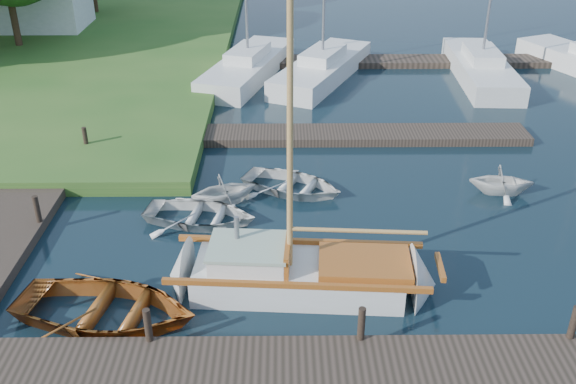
{
  "coord_description": "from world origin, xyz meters",
  "views": [
    {
      "loc": [
        -0.16,
        -15.61,
        9.49
      ],
      "look_at": [
        0.0,
        0.0,
        1.2
      ],
      "focal_mm": 40.0,
      "sensor_mm": 36.0,
      "label": 1
    }
  ],
  "objects_px": {
    "tender_a": "(200,212)",
    "tender_d": "(502,178)",
    "mooring_post_1": "(148,325)",
    "marina_boat_1": "(322,67)",
    "mooring_post_2": "(361,324)",
    "dinghy": "(105,304)",
    "tender_b": "(224,187)",
    "marina_boat_3": "(481,66)",
    "sailboat": "(305,276)",
    "mooring_post_5": "(85,138)",
    "mooring_post_4": "(37,209)",
    "mooring_post_3": "(574,322)",
    "tender_c": "(292,182)",
    "marina_boat_0": "(248,65)"
  },
  "relations": [
    {
      "from": "tender_b",
      "to": "marina_boat_3",
      "type": "relative_size",
      "value": 0.15
    },
    {
      "from": "dinghy",
      "to": "tender_b",
      "type": "height_order",
      "value": "tender_b"
    },
    {
      "from": "tender_a",
      "to": "tender_d",
      "type": "bearing_deg",
      "value": -68.39
    },
    {
      "from": "sailboat",
      "to": "tender_d",
      "type": "distance_m",
      "value": 7.99
    },
    {
      "from": "mooring_post_2",
      "to": "marina_boat_1",
      "type": "height_order",
      "value": "marina_boat_1"
    },
    {
      "from": "mooring_post_4",
      "to": "marina_boat_1",
      "type": "distance_m",
      "value": 16.27
    },
    {
      "from": "tender_c",
      "to": "tender_b",
      "type": "bearing_deg",
      "value": 135.25
    },
    {
      "from": "tender_b",
      "to": "marina_boat_3",
      "type": "height_order",
      "value": "marina_boat_3"
    },
    {
      "from": "tender_d",
      "to": "dinghy",
      "type": "bearing_deg",
      "value": 126.49
    },
    {
      "from": "sailboat",
      "to": "dinghy",
      "type": "distance_m",
      "value": 4.72
    },
    {
      "from": "marina_boat_0",
      "to": "marina_boat_1",
      "type": "bearing_deg",
      "value": -78.79
    },
    {
      "from": "marina_boat_1",
      "to": "marina_boat_3",
      "type": "bearing_deg",
      "value": -65.9
    },
    {
      "from": "tender_d",
      "to": "sailboat",
      "type": "bearing_deg",
      "value": 135.08
    },
    {
      "from": "mooring_post_2",
      "to": "marina_boat_3",
      "type": "height_order",
      "value": "marina_boat_3"
    },
    {
      "from": "mooring_post_4",
      "to": "marina_boat_1",
      "type": "height_order",
      "value": "marina_boat_1"
    },
    {
      "from": "mooring_post_5",
      "to": "sailboat",
      "type": "distance_m",
      "value": 10.72
    },
    {
      "from": "mooring_post_3",
      "to": "mooring_post_4",
      "type": "height_order",
      "value": "same"
    },
    {
      "from": "mooring_post_2",
      "to": "mooring_post_3",
      "type": "xyz_separation_m",
      "value": [
        4.5,
        0.0,
        0.0
      ]
    },
    {
      "from": "tender_a",
      "to": "mooring_post_2",
      "type": "bearing_deg",
      "value": -132.24
    },
    {
      "from": "mooring_post_5",
      "to": "tender_d",
      "type": "xyz_separation_m",
      "value": [
        13.69,
        -2.87,
        -0.18
      ]
    },
    {
      "from": "mooring_post_1",
      "to": "marina_boat_1",
      "type": "relative_size",
      "value": 0.08
    },
    {
      "from": "mooring_post_3",
      "to": "mooring_post_4",
      "type": "distance_m",
      "value": 13.93
    },
    {
      "from": "mooring_post_2",
      "to": "tender_d",
      "type": "xyz_separation_m",
      "value": [
        5.19,
        7.13,
        -0.18
      ]
    },
    {
      "from": "mooring_post_2",
      "to": "dinghy",
      "type": "height_order",
      "value": "mooring_post_2"
    },
    {
      "from": "mooring_post_1",
      "to": "marina_boat_3",
      "type": "xyz_separation_m",
      "value": [
        12.22,
        18.68,
        -0.11
      ]
    },
    {
      "from": "mooring_post_4",
      "to": "mooring_post_2",
      "type": "bearing_deg",
      "value": -30.47
    },
    {
      "from": "mooring_post_3",
      "to": "marina_boat_0",
      "type": "xyz_separation_m",
      "value": [
        -7.75,
        19.04,
        -0.13
      ]
    },
    {
      "from": "mooring_post_5",
      "to": "tender_b",
      "type": "relative_size",
      "value": 0.39
    },
    {
      "from": "marina_boat_0",
      "to": "marina_boat_1",
      "type": "xyz_separation_m",
      "value": [
        3.51,
        -0.34,
        -0.01
      ]
    },
    {
      "from": "mooring_post_4",
      "to": "tender_a",
      "type": "bearing_deg",
      "value": 5.48
    },
    {
      "from": "sailboat",
      "to": "tender_c",
      "type": "xyz_separation_m",
      "value": [
        -0.22,
        5.09,
        -0.01
      ]
    },
    {
      "from": "mooring_post_1",
      "to": "mooring_post_2",
      "type": "relative_size",
      "value": 1.0
    },
    {
      "from": "mooring_post_5",
      "to": "tender_d",
      "type": "distance_m",
      "value": 13.99
    },
    {
      "from": "mooring_post_3",
      "to": "marina_boat_0",
      "type": "bearing_deg",
      "value": 112.15
    },
    {
      "from": "sailboat",
      "to": "tender_a",
      "type": "xyz_separation_m",
      "value": [
        -2.91,
        3.2,
        -0.01
      ]
    },
    {
      "from": "tender_b",
      "to": "mooring_post_2",
      "type": "bearing_deg",
      "value": -173.56
    },
    {
      "from": "tender_b",
      "to": "marina_boat_1",
      "type": "distance_m",
      "value": 12.69
    },
    {
      "from": "sailboat",
      "to": "marina_boat_3",
      "type": "xyz_separation_m",
      "value": [
        8.84,
        16.45,
        0.25
      ]
    },
    {
      "from": "dinghy",
      "to": "marina_boat_3",
      "type": "relative_size",
      "value": 0.32
    },
    {
      "from": "mooring_post_5",
      "to": "tender_b",
      "type": "bearing_deg",
      "value": -34.11
    },
    {
      "from": "mooring_post_5",
      "to": "marina_boat_1",
      "type": "height_order",
      "value": "marina_boat_1"
    },
    {
      "from": "mooring_post_2",
      "to": "mooring_post_5",
      "type": "relative_size",
      "value": 1.0
    },
    {
      "from": "marina_boat_3",
      "to": "mooring_post_5",
      "type": "bearing_deg",
      "value": 121.02
    },
    {
      "from": "tender_a",
      "to": "dinghy",
      "type": "bearing_deg",
      "value": 170.48
    },
    {
      "from": "mooring_post_3",
      "to": "tender_c",
      "type": "xyz_separation_m",
      "value": [
        -5.84,
        7.32,
        -0.36
      ]
    },
    {
      "from": "sailboat",
      "to": "marina_boat_1",
      "type": "distance_m",
      "value": 16.54
    },
    {
      "from": "dinghy",
      "to": "tender_d",
      "type": "xyz_separation_m",
      "value": [
        10.88,
        6.09,
        0.08
      ]
    },
    {
      "from": "sailboat",
      "to": "dinghy",
      "type": "relative_size",
      "value": 2.32
    },
    {
      "from": "mooring_post_5",
      "to": "tender_a",
      "type": "distance_m",
      "value": 6.4
    },
    {
      "from": "tender_a",
      "to": "mooring_post_4",
      "type": "bearing_deg",
      "value": 106.65
    }
  ]
}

